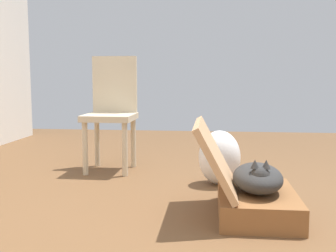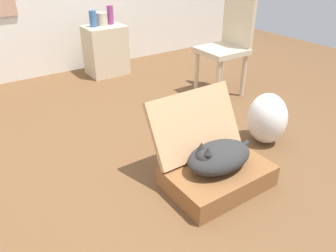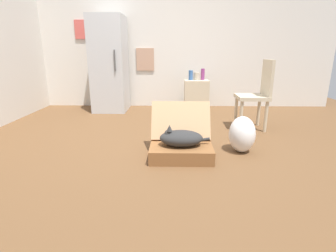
{
  "view_description": "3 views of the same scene",
  "coord_description": "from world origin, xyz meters",
  "views": [
    {
      "loc": [
        -2.1,
        -0.21,
        0.79
      ],
      "look_at": [
        0.33,
        0.05,
        0.5
      ],
      "focal_mm": 44.02,
      "sensor_mm": 36.0,
      "label": 1
    },
    {
      "loc": [
        -0.99,
        -1.69,
        1.35
      ],
      "look_at": [
        0.1,
        -0.1,
        0.3
      ],
      "focal_mm": 35.47,
      "sensor_mm": 36.0,
      "label": 2
    },
    {
      "loc": [
        0.14,
        -3.0,
        1.08
      ],
      "look_at": [
        0.08,
        -0.16,
        0.26
      ],
      "focal_mm": 27.86,
      "sensor_mm": 36.0,
      "label": 3
    }
  ],
  "objects": [
    {
      "name": "suitcase_base",
      "position": [
        0.22,
        -0.48,
        0.07
      ],
      "size": [
        0.64,
        0.43,
        0.14
      ],
      "primitive_type": "cube",
      "color": "brown",
      "rests_on": "ground"
    },
    {
      "name": "ground_plane",
      "position": [
        0.0,
        0.0,
        0.0
      ],
      "size": [
        7.68,
        7.68,
        0.0
      ],
      "primitive_type": "plane",
      "color": "brown",
      "rests_on": "ground"
    },
    {
      "name": "cat",
      "position": [
        0.22,
        -0.48,
        0.22
      ],
      "size": [
        0.52,
        0.28,
        0.21
      ],
      "color": "#2D2D2D",
      "rests_on": "suitcase_base"
    },
    {
      "name": "plastic_bag_white",
      "position": [
        0.89,
        -0.27,
        0.2
      ],
      "size": [
        0.28,
        0.31,
        0.4
      ],
      "primitive_type": "ellipsoid",
      "color": "white",
      "rests_on": "ground"
    },
    {
      "name": "chair",
      "position": [
        1.31,
        0.63,
        0.52
      ],
      "size": [
        0.42,
        0.41,
        0.96
      ],
      "rotation": [
        0.0,
        0.0,
        -1.58
      ],
      "color": "beige",
      "rests_on": "ground"
    },
    {
      "name": "suitcase_lid",
      "position": [
        0.22,
        -0.24,
        0.34
      ],
      "size": [
        0.64,
        0.24,
        0.4
      ],
      "primitive_type": "cube",
      "rotation": [
        1.08,
        0.0,
        0.0
      ],
      "color": "tan",
      "rests_on": "suitcase_base"
    }
  ]
}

